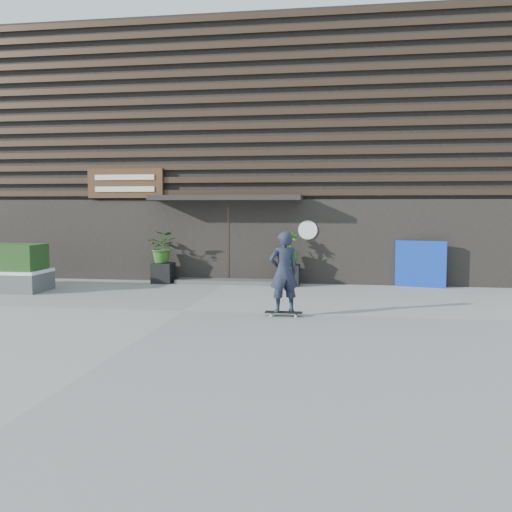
% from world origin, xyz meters
% --- Properties ---
extents(ground, '(80.00, 80.00, 0.00)m').
position_xyz_m(ground, '(0.00, 0.00, 0.00)').
color(ground, gray).
rests_on(ground, ground).
extents(entrance_step, '(3.00, 0.80, 0.12)m').
position_xyz_m(entrance_step, '(0.00, 4.60, 0.06)').
color(entrance_step, '#474744').
rests_on(entrance_step, ground).
extents(planter_pot_left, '(0.60, 0.60, 0.60)m').
position_xyz_m(planter_pot_left, '(-1.90, 4.40, 0.30)').
color(planter_pot_left, black).
rests_on(planter_pot_left, ground).
extents(bamboo_left, '(0.86, 0.75, 0.96)m').
position_xyz_m(bamboo_left, '(-1.90, 4.40, 1.08)').
color(bamboo_left, '#2D591E').
rests_on(bamboo_left, planter_pot_left).
extents(planter_pot_right, '(0.60, 0.60, 0.60)m').
position_xyz_m(planter_pot_right, '(1.90, 4.40, 0.30)').
color(planter_pot_right, black).
rests_on(planter_pot_right, ground).
extents(bamboo_right, '(0.54, 0.54, 0.96)m').
position_xyz_m(bamboo_right, '(1.90, 4.40, 1.08)').
color(bamboo_right, '#2D591E').
rests_on(bamboo_right, planter_pot_right).
extents(blue_tarp, '(1.40, 0.42, 1.32)m').
position_xyz_m(blue_tarp, '(5.63, 4.70, 0.66)').
color(blue_tarp, '#0B2A97').
rests_on(blue_tarp, ground).
extents(building, '(18.00, 11.00, 8.00)m').
position_xyz_m(building, '(-0.00, 9.96, 3.99)').
color(building, black).
rests_on(building, ground).
extents(skateboarder, '(0.78, 0.61, 1.78)m').
position_xyz_m(skateboarder, '(2.25, -0.26, 0.93)').
color(skateboarder, black).
rests_on(skateboarder, ground).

